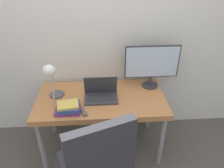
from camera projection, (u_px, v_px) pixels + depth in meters
wall_back at (99, 30)px, 2.36m from camera, size 8.00×0.05×2.60m
desk at (101, 102)px, 2.34m from camera, size 1.36×0.71×0.70m
laptop at (101, 94)px, 2.28m from camera, size 0.35×0.23×0.23m
monitor at (152, 64)px, 2.37m from camera, size 0.59×0.19×0.49m
desk_lamp at (51, 76)px, 2.07m from camera, size 0.15×0.31×0.44m
office_chair at (97, 163)px, 1.71m from camera, size 0.66×0.62×1.06m
book_stack at (68, 108)px, 2.08m from camera, size 0.24×0.19×0.09m
tv_remote at (83, 112)px, 2.08m from camera, size 0.09×0.15×0.02m
game_controller at (69, 112)px, 2.06m from camera, size 0.15×0.09×0.04m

